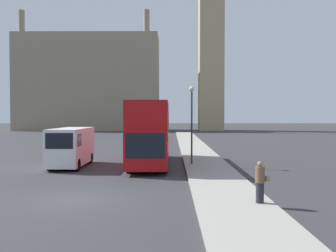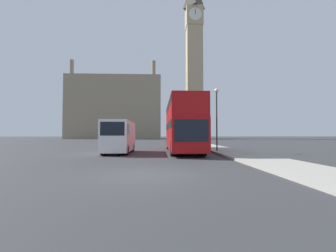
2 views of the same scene
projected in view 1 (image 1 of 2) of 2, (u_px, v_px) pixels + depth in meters
ground_plane at (76, 199)px, 15.91m from camera, size 300.00×300.00×0.00m
sidewalk_strip at (230, 198)px, 15.84m from camera, size 3.13×120.00×0.15m
building_block_distant at (89, 83)px, 88.93m from camera, size 33.03×11.29×27.14m
red_double_decker_bus at (151, 130)px, 26.94m from camera, size 2.60×11.17×4.46m
white_van at (71, 146)px, 25.78m from camera, size 2.05×5.65×2.67m
pedestrian at (260, 182)px, 14.57m from camera, size 0.52×0.36×1.63m
street_lamp at (192, 113)px, 26.13m from camera, size 0.36×0.36×5.45m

